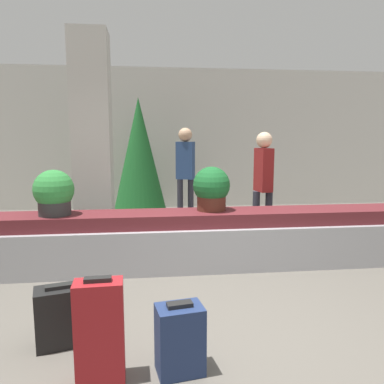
{
  "coord_description": "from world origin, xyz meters",
  "views": [
    {
      "loc": [
        -0.54,
        -2.85,
        1.66
      ],
      "look_at": [
        0.0,
        1.76,
        0.97
      ],
      "focal_mm": 35.0,
      "sensor_mm": 36.0,
      "label": 1
    }
  ],
  "objects_px": {
    "pillar": "(93,140)",
    "decorated_tree": "(139,154)",
    "suitcase_2": "(61,316)",
    "potted_plant_1": "(54,193)",
    "potted_plant_0": "(211,189)",
    "traveler_1": "(185,167)",
    "suitcase_1": "(180,339)",
    "suitcase_3": "(100,331)",
    "traveler_0": "(263,178)"
  },
  "relations": [
    {
      "from": "suitcase_3",
      "to": "decorated_tree",
      "type": "relative_size",
      "value": 0.3
    },
    {
      "from": "traveler_1",
      "to": "traveler_0",
      "type": "bearing_deg",
      "value": 150.54
    },
    {
      "from": "potted_plant_0",
      "to": "decorated_tree",
      "type": "height_order",
      "value": "decorated_tree"
    },
    {
      "from": "pillar",
      "to": "decorated_tree",
      "type": "relative_size",
      "value": 1.31
    },
    {
      "from": "suitcase_1",
      "to": "traveler_0",
      "type": "relative_size",
      "value": 0.3
    },
    {
      "from": "potted_plant_1",
      "to": "suitcase_2",
      "type": "bearing_deg",
      "value": -76.12
    },
    {
      "from": "potted_plant_0",
      "to": "traveler_0",
      "type": "distance_m",
      "value": 1.25
    },
    {
      "from": "traveler_1",
      "to": "decorated_tree",
      "type": "height_order",
      "value": "decorated_tree"
    },
    {
      "from": "potted_plant_0",
      "to": "traveler_1",
      "type": "relative_size",
      "value": 0.31
    },
    {
      "from": "suitcase_1",
      "to": "suitcase_2",
      "type": "distance_m",
      "value": 1.03
    },
    {
      "from": "pillar",
      "to": "decorated_tree",
      "type": "distance_m",
      "value": 1.98
    },
    {
      "from": "suitcase_1",
      "to": "potted_plant_1",
      "type": "height_order",
      "value": "potted_plant_1"
    },
    {
      "from": "traveler_1",
      "to": "decorated_tree",
      "type": "relative_size",
      "value": 0.75
    },
    {
      "from": "pillar",
      "to": "suitcase_3",
      "type": "height_order",
      "value": "pillar"
    },
    {
      "from": "pillar",
      "to": "suitcase_1",
      "type": "height_order",
      "value": "pillar"
    },
    {
      "from": "traveler_1",
      "to": "pillar",
      "type": "bearing_deg",
      "value": 58.0
    },
    {
      "from": "potted_plant_0",
      "to": "decorated_tree",
      "type": "distance_m",
      "value": 3.21
    },
    {
      "from": "suitcase_2",
      "to": "traveler_1",
      "type": "relative_size",
      "value": 0.28
    },
    {
      "from": "pillar",
      "to": "potted_plant_0",
      "type": "height_order",
      "value": "pillar"
    },
    {
      "from": "suitcase_2",
      "to": "traveler_0",
      "type": "distance_m",
      "value": 3.65
    },
    {
      "from": "pillar",
      "to": "traveler_1",
      "type": "relative_size",
      "value": 1.76
    },
    {
      "from": "suitcase_3",
      "to": "potted_plant_1",
      "type": "bearing_deg",
      "value": 107.06
    },
    {
      "from": "traveler_0",
      "to": "traveler_1",
      "type": "height_order",
      "value": "traveler_1"
    },
    {
      "from": "suitcase_3",
      "to": "pillar",
      "type": "bearing_deg",
      "value": 95.34
    },
    {
      "from": "potted_plant_0",
      "to": "potted_plant_1",
      "type": "height_order",
      "value": "potted_plant_0"
    },
    {
      "from": "suitcase_3",
      "to": "traveler_0",
      "type": "relative_size",
      "value": 0.43
    },
    {
      "from": "potted_plant_0",
      "to": "potted_plant_1",
      "type": "relative_size",
      "value": 1.02
    },
    {
      "from": "pillar",
      "to": "suitcase_3",
      "type": "bearing_deg",
      "value": -81.89
    },
    {
      "from": "suitcase_1",
      "to": "suitcase_2",
      "type": "height_order",
      "value": "suitcase_1"
    },
    {
      "from": "pillar",
      "to": "decorated_tree",
      "type": "height_order",
      "value": "pillar"
    },
    {
      "from": "traveler_0",
      "to": "suitcase_2",
      "type": "bearing_deg",
      "value": 127.5
    },
    {
      "from": "suitcase_1",
      "to": "decorated_tree",
      "type": "xyz_separation_m",
      "value": [
        -0.38,
        5.28,
        1.06
      ]
    },
    {
      "from": "suitcase_2",
      "to": "potted_plant_1",
      "type": "height_order",
      "value": "potted_plant_1"
    },
    {
      "from": "potted_plant_0",
      "to": "potted_plant_1",
      "type": "distance_m",
      "value": 1.93
    },
    {
      "from": "suitcase_3",
      "to": "decorated_tree",
      "type": "bearing_deg",
      "value": 85.51
    },
    {
      "from": "traveler_0",
      "to": "suitcase_1",
      "type": "bearing_deg",
      "value": 144.25
    },
    {
      "from": "traveler_0",
      "to": "pillar",
      "type": "bearing_deg",
      "value": 72.58
    },
    {
      "from": "suitcase_2",
      "to": "decorated_tree",
      "type": "height_order",
      "value": "decorated_tree"
    },
    {
      "from": "suitcase_2",
      "to": "traveler_0",
      "type": "xyz_separation_m",
      "value": [
        2.45,
        2.59,
        0.8
      ]
    },
    {
      "from": "traveler_0",
      "to": "traveler_1",
      "type": "bearing_deg",
      "value": 27.68
    },
    {
      "from": "potted_plant_1",
      "to": "traveler_1",
      "type": "height_order",
      "value": "traveler_1"
    },
    {
      "from": "pillar",
      "to": "potted_plant_0",
      "type": "xyz_separation_m",
      "value": [
        1.63,
        -1.2,
        -0.6
      ]
    },
    {
      "from": "suitcase_2",
      "to": "decorated_tree",
      "type": "bearing_deg",
      "value": 69.14
    },
    {
      "from": "suitcase_2",
      "to": "potted_plant_1",
      "type": "relative_size",
      "value": 0.91
    },
    {
      "from": "pillar",
      "to": "suitcase_1",
      "type": "distance_m",
      "value": 3.83
    },
    {
      "from": "potted_plant_1",
      "to": "traveler_1",
      "type": "bearing_deg",
      "value": 51.8
    },
    {
      "from": "suitcase_3",
      "to": "traveler_0",
      "type": "height_order",
      "value": "traveler_0"
    },
    {
      "from": "potted_plant_1",
      "to": "pillar",
      "type": "bearing_deg",
      "value": 76.87
    },
    {
      "from": "traveler_0",
      "to": "potted_plant_1",
      "type": "bearing_deg",
      "value": 98.25
    },
    {
      "from": "potted_plant_0",
      "to": "suitcase_1",
      "type": "bearing_deg",
      "value": -104.93
    }
  ]
}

